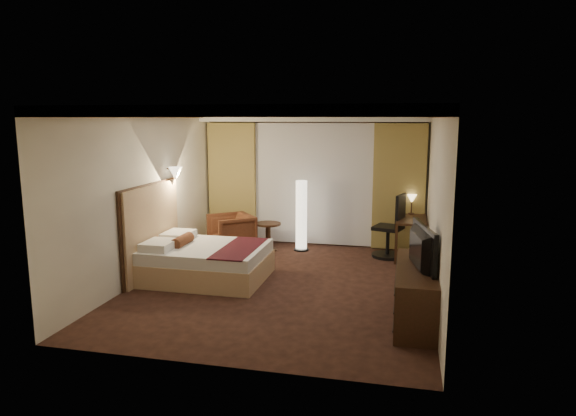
% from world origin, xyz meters
% --- Properties ---
extents(floor, '(4.50, 5.50, 0.01)m').
position_xyz_m(floor, '(0.00, 0.00, 0.00)').
color(floor, black).
rests_on(floor, ground).
extents(ceiling, '(4.50, 5.50, 0.01)m').
position_xyz_m(ceiling, '(0.00, 0.00, 2.70)').
color(ceiling, white).
rests_on(ceiling, back_wall).
extents(back_wall, '(4.50, 0.02, 2.70)m').
position_xyz_m(back_wall, '(0.00, 2.75, 1.35)').
color(back_wall, beige).
rests_on(back_wall, floor).
extents(left_wall, '(0.02, 5.50, 2.70)m').
position_xyz_m(left_wall, '(-2.25, 0.00, 1.35)').
color(left_wall, beige).
rests_on(left_wall, floor).
extents(right_wall, '(0.02, 5.50, 2.70)m').
position_xyz_m(right_wall, '(2.25, 0.00, 1.35)').
color(right_wall, beige).
rests_on(right_wall, floor).
extents(crown_molding, '(4.50, 5.50, 0.12)m').
position_xyz_m(crown_molding, '(0.00, 0.00, 2.64)').
color(crown_molding, black).
rests_on(crown_molding, ceiling).
extents(soffit, '(4.50, 0.50, 0.20)m').
position_xyz_m(soffit, '(0.00, 2.50, 2.60)').
color(soffit, white).
rests_on(soffit, ceiling).
extents(curtain_sheer, '(2.48, 0.04, 2.45)m').
position_xyz_m(curtain_sheer, '(0.00, 2.67, 1.25)').
color(curtain_sheer, silver).
rests_on(curtain_sheer, back_wall).
extents(curtain_left_drape, '(1.00, 0.14, 2.45)m').
position_xyz_m(curtain_left_drape, '(-1.70, 2.61, 1.25)').
color(curtain_left_drape, '#A7964C').
rests_on(curtain_left_drape, back_wall).
extents(curtain_right_drape, '(1.00, 0.14, 2.45)m').
position_xyz_m(curtain_right_drape, '(1.70, 2.61, 1.25)').
color(curtain_right_drape, '#A7964C').
rests_on(curtain_right_drape, back_wall).
extents(wall_sconce, '(0.24, 0.24, 0.24)m').
position_xyz_m(wall_sconce, '(-2.09, 0.75, 1.62)').
color(wall_sconce, white).
rests_on(wall_sconce, left_wall).
extents(bed, '(1.87, 1.46, 0.55)m').
position_xyz_m(bed, '(-1.25, 0.01, 0.27)').
color(bed, white).
rests_on(bed, floor).
extents(headboard, '(0.12, 1.76, 1.50)m').
position_xyz_m(headboard, '(-2.20, 0.01, 0.75)').
color(headboard, tan).
rests_on(headboard, floor).
extents(armchair, '(1.05, 1.06, 0.79)m').
position_xyz_m(armchair, '(-1.47, 1.82, 0.40)').
color(armchair, '#512A18').
rests_on(armchair, floor).
extents(side_table, '(0.50, 0.50, 0.55)m').
position_xyz_m(side_table, '(-0.77, 2.00, 0.27)').
color(side_table, black).
rests_on(side_table, floor).
extents(floor_lamp, '(0.29, 0.29, 1.39)m').
position_xyz_m(floor_lamp, '(-0.14, 2.15, 0.70)').
color(floor_lamp, white).
rests_on(floor_lamp, floor).
extents(desk, '(0.55, 1.12, 0.75)m').
position_xyz_m(desk, '(1.95, 2.08, 0.38)').
color(desk, black).
rests_on(desk, floor).
extents(desk_lamp, '(0.18, 0.18, 0.34)m').
position_xyz_m(desk_lamp, '(1.95, 2.49, 0.92)').
color(desk_lamp, '#FFD899').
rests_on(desk_lamp, desk).
extents(office_chair, '(0.73, 0.73, 1.21)m').
position_xyz_m(office_chair, '(1.54, 2.03, 0.60)').
color(office_chair, black).
rests_on(office_chair, floor).
extents(dresser, '(0.50, 1.80, 0.70)m').
position_xyz_m(dresser, '(2.00, -0.95, 0.35)').
color(dresser, black).
rests_on(dresser, floor).
extents(television, '(0.85, 1.22, 0.15)m').
position_xyz_m(television, '(1.97, -0.95, 1.02)').
color(television, black).
rests_on(television, dresser).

